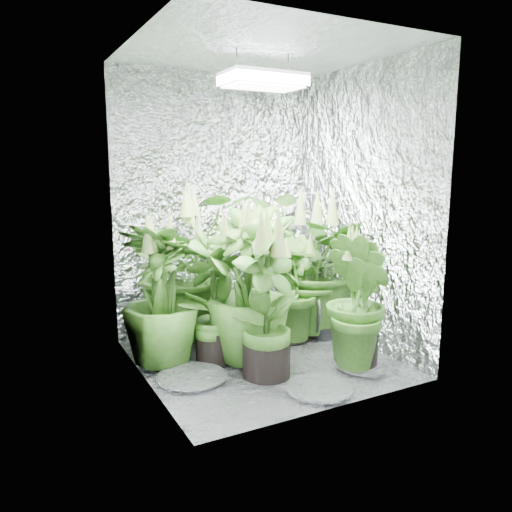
{
  "coord_description": "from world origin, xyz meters",
  "views": [
    {
      "loc": [
        -1.54,
        -2.85,
        1.31
      ],
      "look_at": [
        -0.05,
        0.0,
        0.72
      ],
      "focal_mm": 35.0,
      "sensor_mm": 36.0,
      "label": 1
    }
  ],
  "objects": [
    {
      "name": "ground",
      "position": [
        0.0,
        0.0,
        0.0
      ],
      "size": [
        1.6,
        1.6,
        0.0
      ],
      "primitive_type": "plane",
      "color": "silver",
      "rests_on": "ground"
    },
    {
      "name": "walls",
      "position": [
        0.0,
        0.0,
        1.0
      ],
      "size": [
        1.62,
        1.62,
        2.0
      ],
      "color": "silver",
      "rests_on": "ground"
    },
    {
      "name": "ceiling",
      "position": [
        0.0,
        0.0,
        2.0
      ],
      "size": [
        1.6,
        1.6,
        0.01
      ],
      "primitive_type": "cube",
      "color": "silver",
      "rests_on": "walls"
    },
    {
      "name": "grow_lamp",
      "position": [
        0.0,
        0.0,
        1.83
      ],
      "size": [
        0.5,
        0.3,
        0.22
      ],
      "color": "gray",
      "rests_on": "ceiling"
    },
    {
      "name": "plant_a",
      "position": [
        -0.31,
        0.64,
        0.56
      ],
      "size": [
        1.28,
        1.28,
        1.18
      ],
      "rotation": [
        0.0,
        0.0,
        0.42
      ],
      "color": "black",
      "rests_on": "ground"
    },
    {
      "name": "plant_b",
      "position": [
        -0.31,
        0.1,
        0.46
      ],
      "size": [
        0.69,
        0.69,
        1.01
      ],
      "rotation": [
        0.0,
        0.0,
        0.76
      ],
      "color": "black",
      "rests_on": "ground"
    },
    {
      "name": "plant_c",
      "position": [
        0.36,
        0.23,
        0.39
      ],
      "size": [
        0.46,
        0.46,
        0.86
      ],
      "rotation": [
        0.0,
        0.0,
        1.66
      ],
      "color": "black",
      "rests_on": "ground"
    },
    {
      "name": "plant_d",
      "position": [
        -0.63,
        0.22,
        0.47
      ],
      "size": [
        0.73,
        0.73,
        1.02
      ],
      "rotation": [
        0.0,
        0.0,
        2.4
      ],
      "color": "black",
      "rests_on": "ground"
    },
    {
      "name": "plant_e",
      "position": [
        0.61,
        0.29,
        0.54
      ],
      "size": [
        1.09,
        1.09,
        1.15
      ],
      "rotation": [
        0.0,
        0.0,
        3.32
      ],
      "color": "black",
      "rests_on": "ground"
    },
    {
      "name": "plant_f",
      "position": [
        -0.11,
        -0.26,
        0.49
      ],
      "size": [
        0.72,
        0.72,
        1.07
      ],
      "rotation": [
        0.0,
        0.0,
        3.99
      ],
      "color": "black",
      "rests_on": "ground"
    },
    {
      "name": "plant_g",
      "position": [
        0.47,
        -0.43,
        0.44
      ],
      "size": [
        0.56,
        0.56,
        0.97
      ],
      "rotation": [
        0.0,
        0.0,
        4.53
      ],
      "color": "black",
      "rests_on": "ground"
    },
    {
      "name": "plant_h",
      "position": [
        -0.1,
        -0.0,
        0.52
      ],
      "size": [
        0.81,
        0.81,
        1.11
      ],
      "rotation": [
        0.0,
        0.0,
        5.48
      ],
      "color": "black",
      "rests_on": "ground"
    },
    {
      "name": "circulation_fan",
      "position": [
        0.58,
        0.16,
        0.17
      ],
      "size": [
        0.21,
        0.32,
        0.4
      ],
      "rotation": [
        0.0,
        0.0,
        -0.41
      ],
      "color": "black",
      "rests_on": "ground"
    },
    {
      "name": "plant_label",
      "position": [
        0.53,
        -0.46,
        0.3
      ],
      "size": [
        0.05,
        0.05,
        0.07
      ],
      "primitive_type": "cube",
      "rotation": [
        -0.21,
        0.0,
        0.73
      ],
      "color": "white",
      "rests_on": "plant_g"
    }
  ]
}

